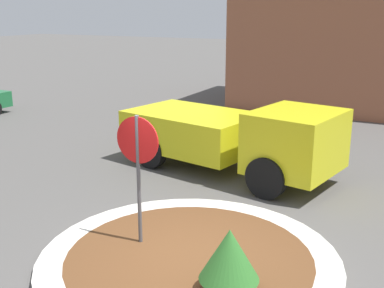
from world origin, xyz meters
The scene contains 5 objects.
ground_plane centered at (0.00, 0.00, 0.00)m, with size 120.00×120.00×0.00m, color #514F4C.
traffic_island centered at (0.00, 0.00, 0.07)m, with size 5.19×5.19×0.13m.
stop_sign centered at (-1.03, 0.07, 1.76)m, with size 0.83×0.07×2.49m.
island_shrub centered at (1.02, -0.71, 0.76)m, with size 0.91×0.91×1.02m.
utility_truck centered at (-1.17, 4.81, 1.01)m, with size 6.18×3.40×1.90m.
Camera 1 is at (3.37, -6.64, 4.23)m, focal length 45.00 mm.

